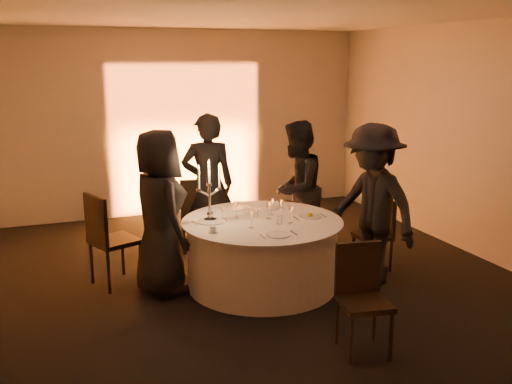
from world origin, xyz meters
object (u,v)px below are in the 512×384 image
object	(u,v)px
banquet_table	(262,253)
candelabra	(210,200)
chair_left	(107,235)
coffee_cup	(213,229)
chair_right	(378,230)
chair_front	(362,291)
chair_back_right	(295,202)
guest_left	(159,213)
guest_right	(372,205)
guest_back_left	(208,185)
chair_back_left	(198,210)
guest_back_right	(297,189)

from	to	relation	value
banquet_table	candelabra	bearing A→B (deg)	160.73
chair_left	coffee_cup	size ratio (longest dim) A/B	9.76
chair_right	chair_front	distance (m)	2.06
chair_back_right	candelabra	bearing A→B (deg)	3.76
chair_back_right	guest_left	bearing A→B (deg)	-4.84
guest_right	coffee_cup	bearing A→B (deg)	-110.90
chair_left	banquet_table	bearing A→B (deg)	-131.67
guest_back_left	candelabra	xyz separation A→B (m)	(-0.29, -1.11, 0.08)
banquet_table	guest_right	xyz separation A→B (m)	(1.18, -0.36, 0.54)
guest_left	coffee_cup	size ratio (longest dim) A/B	16.44
guest_back_left	candelabra	bearing A→B (deg)	86.46
chair_back_left	candelabra	size ratio (longest dim) A/B	1.45
chair_left	guest_back_left	bearing A→B (deg)	-84.59
chair_back_right	guest_back_left	world-z (taller)	guest_back_left
chair_back_right	guest_right	size ratio (longest dim) A/B	0.54
chair_back_right	coffee_cup	distance (m)	2.37
guest_left	coffee_cup	distance (m)	0.67
chair_front	candelabra	bearing A→B (deg)	123.88
coffee_cup	chair_left	bearing A→B (deg)	140.29
banquet_table	chair_left	world-z (taller)	chair_left
chair_back_left	guest_back_right	size ratio (longest dim) A/B	0.57
guest_left	guest_right	size ratio (longest dim) A/B	0.98
chair_back_left	guest_right	distance (m)	2.37
chair_back_left	guest_right	xyz separation A→B (m)	(1.56, -1.75, 0.35)
coffee_cup	candelabra	xyz separation A→B (m)	(0.09, 0.43, 0.21)
chair_left	chair_back_right	bearing A→B (deg)	-94.62
chair_right	coffee_cup	distance (m)	2.19
chair_right	chair_left	bearing A→B (deg)	-100.04
banquet_table	chair_front	distance (m)	1.69
chair_back_right	guest_left	distance (m)	2.48
guest_back_right	guest_left	bearing A→B (deg)	-25.40
guest_left	chair_back_right	bearing A→B (deg)	-72.70
banquet_table	guest_back_left	xyz separation A→B (m)	(-0.26, 1.30, 0.54)
guest_back_left	chair_back_left	bearing A→B (deg)	-25.27
guest_left	candelabra	size ratio (longest dim) A/B	2.61
chair_left	guest_back_left	world-z (taller)	guest_back_left
chair_front	guest_back_left	distance (m)	3.03
guest_left	coffee_cup	bearing A→B (deg)	-146.78
chair_left	chair_back_left	xyz separation A→B (m)	(1.25, 0.80, -0.04)
chair_right	coffee_cup	bearing A→B (deg)	-83.12
chair_back_left	chair_back_right	size ratio (longest dim) A/B	1.02
guest_left	guest_back_right	xyz separation A→B (m)	(1.91, 0.62, -0.02)
coffee_cup	chair_back_left	bearing A→B (deg)	80.93
guest_back_left	guest_right	size ratio (longest dim) A/B	1.01
chair_back_left	guest_back_right	xyz separation A→B (m)	(1.19, -0.54, 0.31)
chair_left	chair_front	distance (m)	2.96
guest_right	chair_left	bearing A→B (deg)	-125.63
guest_back_left	candelabra	world-z (taller)	guest_back_left
chair_left	chair_back_left	world-z (taller)	chair_left
guest_back_right	chair_back_left	bearing A→B (deg)	-67.85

